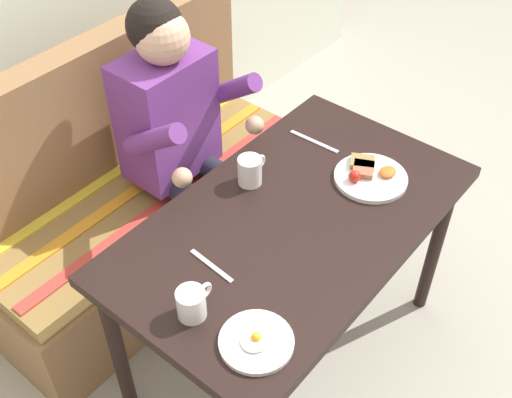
# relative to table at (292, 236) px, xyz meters

# --- Properties ---
(ground_plane) EXTENTS (8.00, 8.00, 0.00)m
(ground_plane) POSITION_rel_table_xyz_m (0.00, 0.00, -0.65)
(ground_plane) COLOR #A9A494
(table) EXTENTS (1.20, 0.70, 0.73)m
(table) POSITION_rel_table_xyz_m (0.00, 0.00, 0.00)
(table) COLOR black
(table) RESTS_ON ground
(couch) EXTENTS (1.44, 0.56, 1.00)m
(couch) POSITION_rel_table_xyz_m (0.00, 0.76, -0.32)
(couch) COLOR olive
(couch) RESTS_ON ground
(person) EXTENTS (0.45, 0.61, 1.21)m
(person) POSITION_rel_table_xyz_m (0.11, 0.59, 0.09)
(person) COLOR #6C3283
(person) RESTS_ON ground
(plate_breakfast) EXTENTS (0.24, 0.24, 0.05)m
(plate_breakfast) POSITION_rel_table_xyz_m (0.31, -0.08, 0.10)
(plate_breakfast) COLOR white
(plate_breakfast) RESTS_ON table
(plate_eggs) EXTENTS (0.20, 0.20, 0.04)m
(plate_eggs) POSITION_rel_table_xyz_m (-0.43, -0.21, 0.09)
(plate_eggs) COLOR white
(plate_eggs) RESTS_ON table
(coffee_mug) EXTENTS (0.12, 0.08, 0.10)m
(coffee_mug) POSITION_rel_table_xyz_m (0.05, 0.21, 0.13)
(coffee_mug) COLOR white
(coffee_mug) RESTS_ON table
(coffee_mug_second) EXTENTS (0.12, 0.08, 0.09)m
(coffee_mug_second) POSITION_rel_table_xyz_m (-0.47, -0.01, 0.13)
(coffee_mug_second) COLOR white
(coffee_mug_second) RESTS_ON table
(fork) EXTENTS (0.03, 0.17, 0.00)m
(fork) POSITION_rel_table_xyz_m (-0.31, 0.06, 0.08)
(fork) COLOR silver
(fork) RESTS_ON table
(knife) EXTENTS (0.02, 0.20, 0.00)m
(knife) POSITION_rel_table_xyz_m (0.35, 0.17, 0.08)
(knife) COLOR silver
(knife) RESTS_ON table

